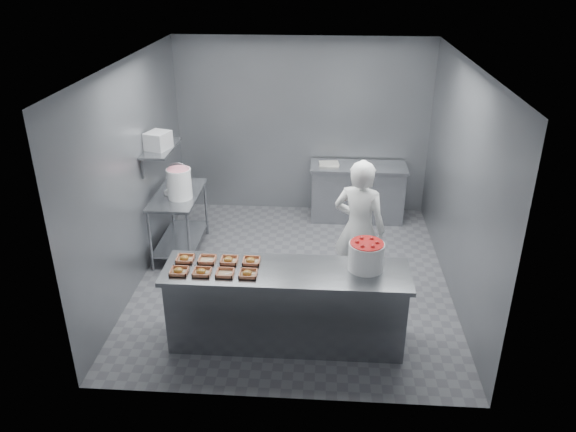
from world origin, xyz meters
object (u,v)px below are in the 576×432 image
object	(u,v)px
worker	(359,229)
tray_5	(207,260)
service_counter	(286,306)
tray_0	(179,271)
prep_table	(179,214)
back_counter	(357,192)
tray_2	(225,273)
tray_7	(251,261)
appliance	(158,141)
tray_3	(248,274)
tray_6	(229,260)
strawberry_tub	(366,255)
tray_4	(185,258)
glaze_bucket	(179,183)
tray_1	(202,272)

from	to	relation	value
worker	tray_5	bearing A→B (deg)	48.63
service_counter	tray_0	bearing A→B (deg)	-173.22
tray_5	prep_table	bearing A→B (deg)	113.38
back_counter	tray_2	bearing A→B (deg)	-114.26
service_counter	prep_table	xyz separation A→B (m)	(-1.65, 1.95, 0.14)
tray_7	appliance	bearing A→B (deg)	129.35
appliance	prep_table	bearing A→B (deg)	40.41
service_counter	tray_5	size ratio (longest dim) A/B	13.88
back_counter	appliance	xyz separation A→B (m)	(-2.72, -1.37, 1.23)
tray_0	tray_2	size ratio (longest dim) A/B	1.00
tray_0	tray_2	world-z (taller)	tray_0
tray_3	tray_6	distance (m)	0.36
tray_0	tray_7	bearing A→B (deg)	20.09
tray_7	strawberry_tub	xyz separation A→B (m)	(1.21, -0.04, 0.14)
tray_4	worker	distance (m)	2.13
tray_2	worker	size ratio (longest dim) A/B	0.11
appliance	worker	bearing A→B (deg)	0.82
tray_2	worker	bearing A→B (deg)	39.97
glaze_bucket	worker	bearing A→B (deg)	-17.35
tray_6	glaze_bucket	size ratio (longest dim) A/B	0.37
service_counter	tray_0	world-z (taller)	tray_0
tray_1	glaze_bucket	bearing A→B (deg)	109.82
tray_5	strawberry_tub	size ratio (longest dim) A/B	0.50
tray_1	strawberry_tub	distance (m)	1.72
tray_0	tray_4	size ratio (longest dim) A/B	1.00
service_counter	tray_7	xyz separation A→B (m)	(-0.39, 0.13, 0.47)
back_counter	tray_4	distance (m)	3.74
tray_1	tray_3	size ratio (longest dim) A/B	1.00
service_counter	tray_1	xyz separation A→B (m)	(-0.87, -0.13, 0.47)
tray_2	appliance	size ratio (longest dim) A/B	0.62
tray_3	tray_7	world-z (taller)	same
worker	tray_6	bearing A→B (deg)	52.50
glaze_bucket	tray_5	bearing A→B (deg)	-67.28
tray_0	tray_4	xyz separation A→B (m)	(0.00, 0.26, 0.00)
tray_1	tray_7	distance (m)	0.55
tray_5	tray_7	size ratio (longest dim) A/B	1.00
back_counter	tray_1	size ratio (longest dim) A/B	8.01
tray_3	tray_5	size ratio (longest dim) A/B	1.00
glaze_bucket	tray_6	bearing A→B (deg)	-60.76
tray_1	strawberry_tub	xyz separation A→B (m)	(1.69, 0.22, 0.14)
back_counter	tray_3	bearing A→B (deg)	-110.83
tray_3	back_counter	bearing A→B (deg)	69.17
back_counter	worker	size ratio (longest dim) A/B	0.85
tray_7	worker	world-z (taller)	worker
tray_4	glaze_bucket	distance (m)	1.75
tray_5	tray_4	bearing A→B (deg)	-180.00
service_counter	back_counter	xyz separation A→B (m)	(0.90, 3.25, -0.00)
tray_3	tray_7	xyz separation A→B (m)	(0.00, 0.26, 0.00)
back_counter	tray_5	bearing A→B (deg)	-119.49
tray_1	appliance	bearing A→B (deg)	115.36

